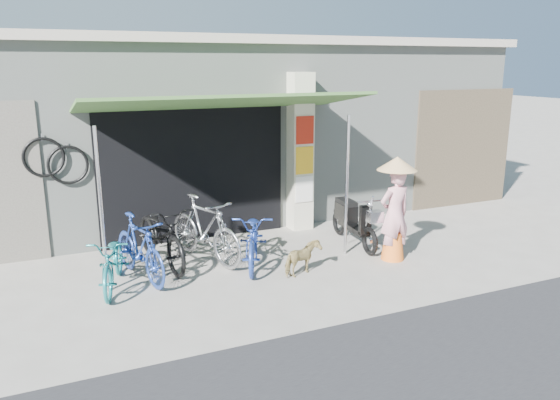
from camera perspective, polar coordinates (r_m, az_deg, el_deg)
name	(u,v)px	position (r m, az deg, el deg)	size (l,w,h in m)	color
ground	(318,277)	(8.40, 4.04, -8.03)	(80.00, 80.00, 0.00)	gray
bicycle_shop	(215,123)	(12.57, -6.79, 7.98)	(12.30, 5.30, 3.66)	#9AA098
shop_pillar	(300,152)	(10.48, 2.07, 4.99)	(0.42, 0.44, 3.00)	beige
awning	(224,105)	(8.95, -5.84, 9.90)	(4.60, 1.88, 2.72)	#3B632C
neighbour_right	(463,148)	(12.96, 18.59, 5.14)	(2.60, 0.06, 2.60)	brown
bike_teal	(114,261)	(8.21, -16.99, -6.14)	(0.54, 1.55, 0.82)	#1B797C
bike_blue	(140,248)	(8.40, -14.47, -4.88)	(0.46, 1.63, 0.98)	navy
bike_black	(161,234)	(8.92, -12.29, -3.54)	(0.67, 1.93, 1.01)	black
bike_silver	(205,229)	(8.95, -7.85, -3.03)	(0.51, 1.81, 1.09)	#A4A5A8
bike_navy	(254,238)	(8.74, -2.73, -3.94)	(0.61, 1.74, 0.91)	#203B96
street_dog	(302,259)	(8.38, 2.37, -6.14)	(0.28, 0.62, 0.53)	tan
moped	(353,221)	(9.82, 7.63, -2.14)	(0.48, 1.68, 0.95)	black
nun	(395,209)	(9.05, 11.91, -0.96)	(0.64, 0.64, 1.72)	pink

